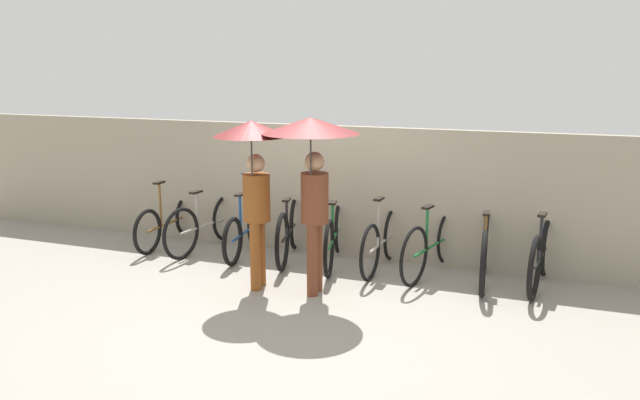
{
  "coord_description": "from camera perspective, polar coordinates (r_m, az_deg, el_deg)",
  "views": [
    {
      "loc": [
        2.62,
        -6.12,
        2.65
      ],
      "look_at": [
        0.0,
        0.97,
        1.0
      ],
      "focal_mm": 35.0,
      "sensor_mm": 36.0,
      "label": 1
    }
  ],
  "objects": [
    {
      "name": "parked_bicycle_7",
      "position": [
        7.96,
        14.81,
        -4.5
      ],
      "size": [
        0.44,
        1.76,
        1.11
      ],
      "rotation": [
        0.0,
        0.0,
        1.64
      ],
      "color": "black",
      "rests_on": "ground"
    },
    {
      "name": "parked_bicycle_0",
      "position": [
        9.58,
        -13.66,
        -1.93
      ],
      "size": [
        0.44,
        1.72,
        0.99
      ],
      "rotation": [
        0.0,
        0.0,
        1.58
      ],
      "color": "black",
      "rests_on": "ground"
    },
    {
      "name": "parked_bicycle_2",
      "position": [
        8.86,
        -6.86,
        -2.81
      ],
      "size": [
        0.44,
        1.61,
        1.1
      ],
      "rotation": [
        0.0,
        0.0,
        1.69
      ],
      "color": "black",
      "rests_on": "ground"
    },
    {
      "name": "back_wall",
      "position": [
        8.68,
        2.3,
        0.77
      ],
      "size": [
        13.25,
        0.12,
        1.83
      ],
      "color": "gray",
      "rests_on": "ground"
    },
    {
      "name": "parked_bicycle_3",
      "position": [
        8.62,
        -2.82,
        -2.82
      ],
      "size": [
        0.55,
        1.76,
        1.11
      ],
      "rotation": [
        0.0,
        0.0,
        1.79
      ],
      "color": "black",
      "rests_on": "ground"
    },
    {
      "name": "parked_bicycle_8",
      "position": [
        7.99,
        19.56,
        -4.8
      ],
      "size": [
        0.44,
        1.73,
        1.05
      ],
      "rotation": [
        0.0,
        0.0,
        1.45
      ],
      "color": "black",
      "rests_on": "ground"
    },
    {
      "name": "ground_plane",
      "position": [
        7.16,
        -2.73,
        -9.41
      ],
      "size": [
        30.0,
        30.0,
        0.0
      ],
      "primitive_type": "plane",
      "color": "gray"
    },
    {
      "name": "parked_bicycle_5",
      "position": [
        8.22,
        5.69,
        -3.74
      ],
      "size": [
        0.44,
        1.68,
        1.11
      ],
      "rotation": [
        0.0,
        0.0,
        1.52
      ],
      "color": "black",
      "rests_on": "ground"
    },
    {
      "name": "parked_bicycle_1",
      "position": [
        9.2,
        -10.39,
        -2.17
      ],
      "size": [
        0.45,
        1.79,
        1.03
      ],
      "rotation": [
        0.0,
        0.0,
        1.43
      ],
      "color": "black",
      "rests_on": "ground"
    },
    {
      "name": "parked_bicycle_4",
      "position": [
        8.39,
        1.32,
        -3.29
      ],
      "size": [
        0.55,
        1.81,
        1.03
      ],
      "rotation": [
        0.0,
        0.0,
        1.78
      ],
      "color": "black",
      "rests_on": "ground"
    },
    {
      "name": "parked_bicycle_6",
      "position": [
        8.12,
        10.26,
        -4.02
      ],
      "size": [
        0.58,
        1.8,
        1.04
      ],
      "rotation": [
        0.0,
        0.0,
        1.34
      ],
      "color": "black",
      "rests_on": "ground"
    },
    {
      "name": "pedestrian_center",
      "position": [
        6.96,
        -0.74,
        4.24
      ],
      "size": [
        1.09,
        1.09,
        2.08
      ],
      "rotation": [
        0.0,
        0.0,
        3.19
      ],
      "color": "brown",
      "rests_on": "ground"
    },
    {
      "name": "pedestrian_leading",
      "position": [
        7.22,
        -6.1,
        3.34
      ],
      "size": [
        0.87,
        0.87,
        2.03
      ],
      "rotation": [
        0.0,
        0.0,
        3.28
      ],
      "color": "brown",
      "rests_on": "ground"
    }
  ]
}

